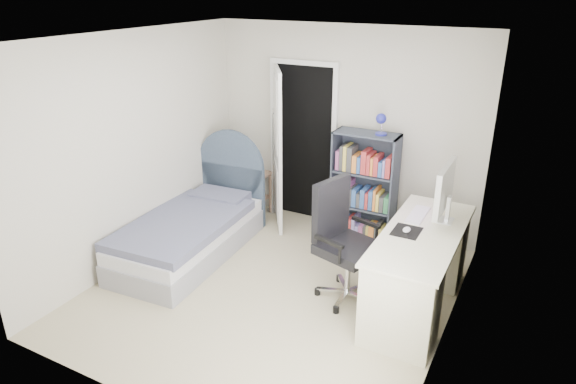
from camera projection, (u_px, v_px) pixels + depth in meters
The scene contains 8 objects.
room_shell at pixel (272, 176), 4.81m from camera, with size 3.50×3.70×2.60m.
door at pixel (287, 145), 6.45m from camera, with size 0.92×0.71×2.06m.
bed at pixel (193, 229), 5.93m from camera, with size 1.06×2.07×1.24m.
nightstand at pixel (250, 182), 6.92m from camera, with size 0.44×0.44×0.64m.
floor_lamp at pixel (274, 171), 6.84m from camera, with size 0.21×0.21×1.45m.
bookcase at pixel (364, 192), 6.10m from camera, with size 0.75×0.32×1.59m.
desk at pixel (419, 267), 4.84m from camera, with size 0.67×1.68×1.37m.
office_chair at pixel (342, 235), 4.97m from camera, with size 0.66×0.68×1.20m.
Camera 1 is at (2.24, -3.91, 2.94)m, focal length 32.00 mm.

